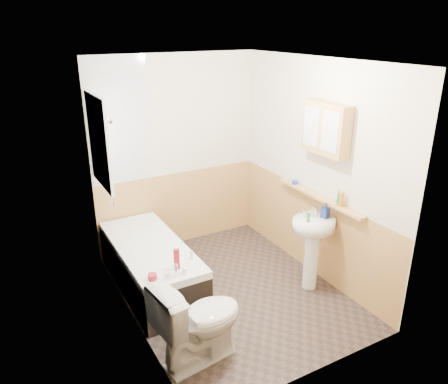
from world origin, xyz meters
The scene contains 26 objects.
floor centered at (0.00, 0.00, 0.00)m, with size 2.80×2.80×0.00m, color #2F2521.
ceiling centered at (0.00, 0.00, 2.50)m, with size 2.80×2.80×0.00m, color white.
wall_back centered at (0.00, 1.41, 1.25)m, with size 2.20×0.02×2.50m, color beige.
wall_front centered at (0.00, -1.41, 1.25)m, with size 2.20×0.02×2.50m, color beige.
wall_left centered at (-1.11, 0.00, 1.25)m, with size 0.02×2.80×2.50m, color beige.
wall_right centered at (1.11, 0.00, 1.25)m, with size 0.02×2.80×2.50m, color beige.
wainscot_right centered at (1.09, 0.00, 0.50)m, with size 0.01×2.80×1.00m, color tan.
wainscot_front centered at (0.00, -1.39, 0.50)m, with size 2.20×0.01×1.00m, color tan.
wainscot_back centered at (0.00, 1.39, 0.50)m, with size 2.20×0.01×1.00m, color tan.
tile_cladding_left centered at (-1.09, 0.00, 1.25)m, with size 0.01×2.80×2.50m, color white.
tile_return_back centered at (-0.73, 1.39, 1.75)m, with size 0.75×0.01×1.50m, color white.
window centered at (-1.06, 0.95, 1.65)m, with size 0.03×0.79×0.99m.
bathtub centered at (-0.73, 0.53, 0.28)m, with size 0.70×1.67×0.67m.
shower_riser centered at (-1.04, 0.70, 1.65)m, with size 0.10×0.07×1.11m.
toilet centered at (-0.76, -0.77, 0.40)m, with size 0.46×0.81×0.80m, color white.
sink centered at (0.84, -0.35, 0.61)m, with size 0.50×0.40×0.96m.
pine_shelf centered at (1.04, -0.17, 1.00)m, with size 0.10×1.35×0.03m, color tan.
medicine_cabinet centered at (1.01, -0.22, 1.79)m, with size 0.15×0.60×0.54m.
foam_can centered at (1.04, -0.52, 1.10)m, with size 0.05×0.05×0.16m, color orange.
green_bottle centered at (1.04, -0.46, 1.13)m, with size 0.04×0.04×0.22m, color #388447.
black_jar centered at (1.04, 0.27, 1.04)m, with size 0.07×0.07×0.05m, color #19339E.
soap_bottle centered at (0.96, -0.38, 0.89)m, with size 0.08×0.17×0.08m, color navy.
clear_bottle centered at (0.73, -0.38, 0.91)m, with size 0.04×0.04×0.11m, color #388447.
blue_gel centered at (-0.66, -0.08, 0.64)m, with size 0.06×0.04×0.22m, color maroon.
cream_jar centered at (-0.95, -0.15, 0.56)m, with size 0.09×0.09×0.06m, color maroon.
orange_bottle centered at (-0.46, 0.03, 0.58)m, with size 0.03×0.03×0.09m, color silver.
Camera 1 is at (-2.09, -3.62, 2.82)m, focal length 35.00 mm.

